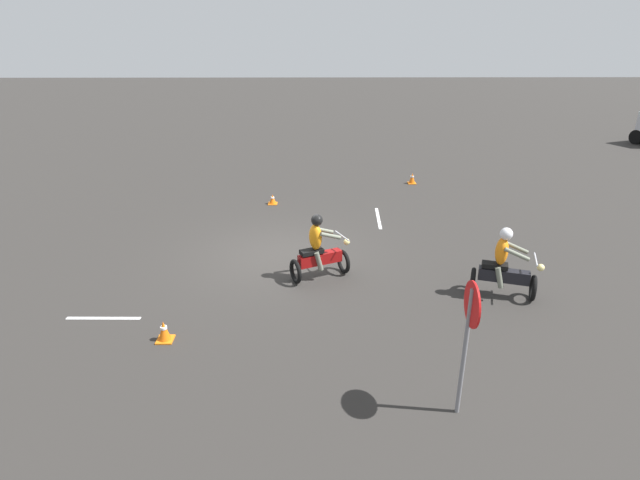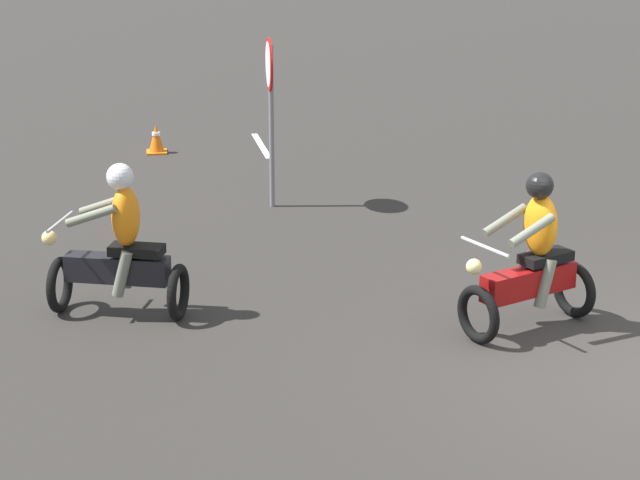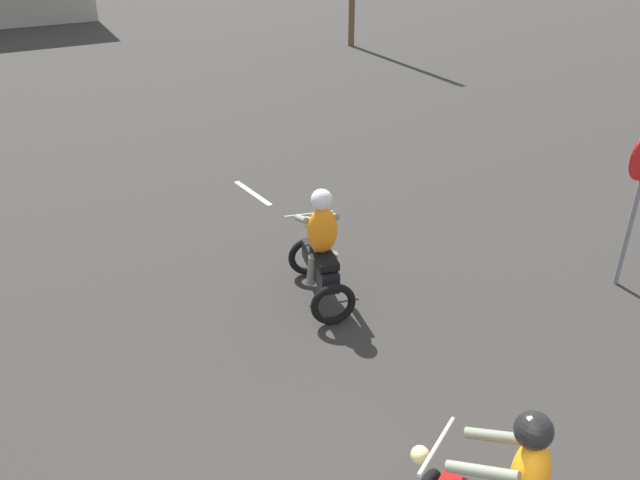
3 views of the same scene
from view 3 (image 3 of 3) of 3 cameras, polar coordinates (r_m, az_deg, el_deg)
motorcycle_rider_background at (r=8.31m, az=0.06°, el=-1.17°), size 1.02×1.55×1.66m
lane_stripe_n at (r=11.98m, az=-6.18°, el=4.31°), size 0.12×1.35×0.01m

